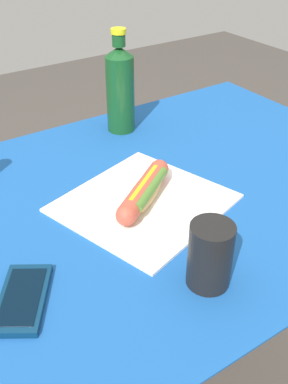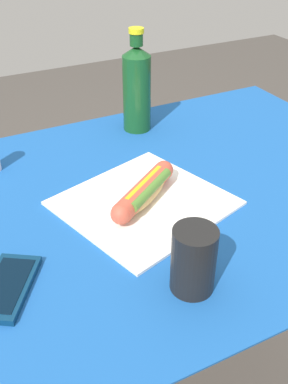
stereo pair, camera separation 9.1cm
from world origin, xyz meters
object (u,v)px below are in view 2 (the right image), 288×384
object	(u,v)px
hot_dog	(144,191)
drinking_cup	(194,260)
cell_phone	(7,287)
soda_bottle	(137,87)

from	to	relation	value
hot_dog	drinking_cup	xyz separation A→B (m)	(0.04, 0.24, 0.02)
drinking_cup	cell_phone	bearing A→B (deg)	-25.50
hot_dog	drinking_cup	size ratio (longest dim) A/B	1.65
cell_phone	soda_bottle	xyz separation A→B (m)	(-0.45, -0.44, 0.11)
drinking_cup	hot_dog	bearing A→B (deg)	-98.59
hot_dog	drinking_cup	world-z (taller)	drinking_cup
cell_phone	drinking_cup	distance (m)	0.30
cell_phone	soda_bottle	size ratio (longest dim) A/B	0.60
hot_dog	soda_bottle	world-z (taller)	soda_bottle
soda_bottle	drinking_cup	size ratio (longest dim) A/B	2.29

